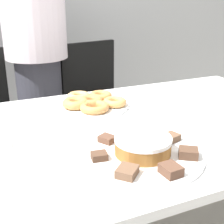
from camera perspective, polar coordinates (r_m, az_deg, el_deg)
table at (r=1.20m, az=1.65°, el=-6.11°), size 1.74×0.94×0.74m
person_standing at (r=1.91m, az=-13.68°, el=11.02°), size 0.36×0.36×1.71m
office_chair_right at (r=2.05m, az=-1.97°, el=-1.08°), size 0.52×0.52×0.92m
plate_cake at (r=0.96m, az=5.59°, el=-7.78°), size 0.37×0.37×0.01m
plate_donuts at (r=1.37m, az=-3.88°, el=1.14°), size 0.33×0.33×0.01m
frosted_cake at (r=0.95m, az=5.66°, el=-6.06°), size 0.17×0.17×0.05m
lamington_0 at (r=1.07m, az=4.63°, el=-3.58°), size 0.06×0.06×0.02m
lamington_1 at (r=1.02m, az=-0.93°, el=-4.93°), size 0.06×0.06×0.02m
lamington_2 at (r=0.92m, az=-2.34°, el=-8.04°), size 0.05×0.05×0.02m
lamington_3 at (r=0.84m, az=2.78°, el=-10.84°), size 0.08×0.08×0.02m
lamington_4 at (r=0.86m, az=10.71°, el=-10.36°), size 0.05×0.06×0.03m
lamington_5 at (r=0.95m, az=13.79°, el=-7.29°), size 0.07×0.07×0.03m
lamington_6 at (r=1.05m, az=10.72°, el=-4.60°), size 0.06×0.06×0.02m
donut_0 at (r=1.36m, az=-3.91°, el=2.01°), size 0.11×0.11×0.03m
donut_1 at (r=1.44m, az=-2.11°, el=3.00°), size 0.11×0.11×0.03m
donut_2 at (r=1.43m, az=-6.11°, el=2.80°), size 0.11×0.11×0.03m
donut_3 at (r=1.34m, az=-6.69°, el=1.63°), size 0.11×0.11×0.04m
donut_4 at (r=1.29m, az=-3.23°, el=0.88°), size 0.12×0.12×0.03m
donut_5 at (r=1.35m, az=0.50°, el=1.84°), size 0.10×0.10×0.03m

